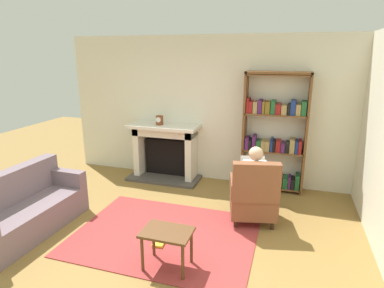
% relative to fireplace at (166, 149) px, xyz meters
% --- Properties ---
extents(ground, '(14.00, 14.00, 0.00)m').
position_rel_fireplace_xyz_m(ground, '(0.78, -2.30, -0.57)').
color(ground, olive).
extents(back_wall, '(5.60, 0.10, 2.70)m').
position_rel_fireplace_xyz_m(back_wall, '(0.78, 0.25, 0.78)').
color(back_wall, silver).
rests_on(back_wall, ground).
extents(side_wall_right, '(0.10, 5.20, 2.70)m').
position_rel_fireplace_xyz_m(side_wall_right, '(3.43, -1.05, 0.78)').
color(side_wall_right, silver).
rests_on(side_wall_right, ground).
extents(area_rug, '(2.40, 1.80, 0.01)m').
position_rel_fireplace_xyz_m(area_rug, '(0.78, -2.00, -0.57)').
color(area_rug, '#9C3433').
rests_on(area_rug, ground).
extents(fireplace, '(1.38, 0.64, 1.08)m').
position_rel_fireplace_xyz_m(fireplace, '(0.00, 0.00, 0.00)').
color(fireplace, '#4C4742').
rests_on(fireplace, ground).
extents(mantel_clock, '(0.14, 0.14, 0.17)m').
position_rel_fireplace_xyz_m(mantel_clock, '(-0.07, -0.10, 0.59)').
color(mantel_clock, brown).
rests_on(mantel_clock, fireplace).
extents(bookshelf, '(1.08, 0.32, 2.09)m').
position_rel_fireplace_xyz_m(bookshelf, '(2.02, 0.04, 0.41)').
color(bookshelf, brown).
rests_on(bookshelf, ground).
extents(armchair_reading, '(0.77, 0.75, 0.97)m').
position_rel_fireplace_xyz_m(armchair_reading, '(1.86, -1.29, -0.15)').
color(armchair_reading, '#331E14').
rests_on(armchair_reading, ground).
extents(seated_reader, '(0.44, 0.58, 1.14)m').
position_rel_fireplace_xyz_m(seated_reader, '(1.84, -1.18, 0.05)').
color(seated_reader, silver).
rests_on(seated_reader, ground).
extents(sofa_floral, '(0.76, 1.72, 0.85)m').
position_rel_fireplace_xyz_m(sofa_floral, '(-1.08, -2.48, -0.25)').
color(sofa_floral, slate).
rests_on(sofa_floral, ground).
extents(side_table, '(0.56, 0.39, 0.47)m').
position_rel_fireplace_xyz_m(side_table, '(1.07, -2.62, -0.18)').
color(side_table, brown).
rests_on(side_table, ground).
extents(scattered_books, '(0.27, 0.47, 0.03)m').
position_rel_fireplace_xyz_m(scattered_books, '(0.83, -2.10, -0.55)').
color(scattered_books, '#334CA5').
rests_on(scattered_books, area_rug).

